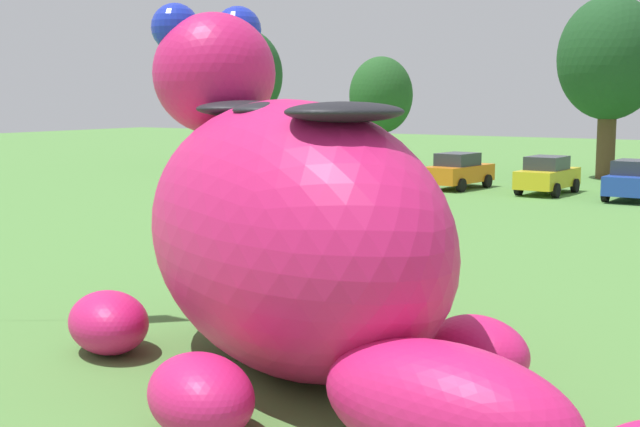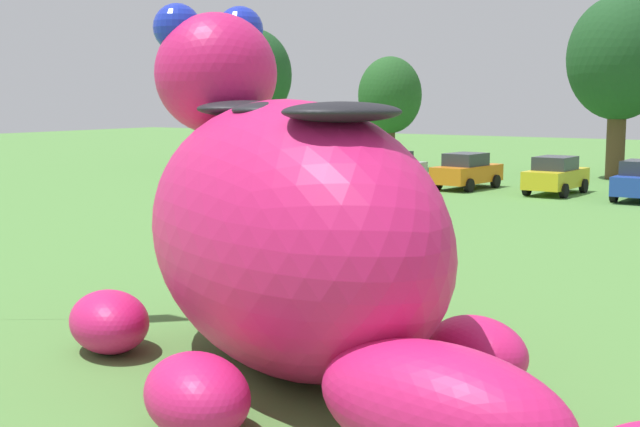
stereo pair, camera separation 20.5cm
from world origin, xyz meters
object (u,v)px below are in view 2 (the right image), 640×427
car_yellow (556,175)px  spectator_mid_field (385,238)px  car_orange (467,171)px  car_silver (391,169)px  giant_inflatable_creature (288,231)px

car_yellow → spectator_mid_field: 19.64m
car_orange → car_yellow: size_ratio=1.02×
car_orange → spectator_mid_field: size_ratio=2.50×
car_silver → giant_inflatable_creature: bearing=-65.1°
car_orange → giant_inflatable_creature: bearing=-72.4°
giant_inflatable_creature → car_orange: 28.68m
giant_inflatable_creature → car_silver: size_ratio=2.84×
spectator_mid_field → car_yellow: bearing=95.6°
car_silver → car_orange: (3.63, 0.84, 0.00)m
car_silver → spectator_mid_field: size_ratio=2.47×
car_orange → car_yellow: 4.31m
giant_inflatable_creature → spectator_mid_field: bearing=107.5°
giant_inflatable_creature → car_orange: size_ratio=2.81×
giant_inflatable_creature → spectator_mid_field: size_ratio=7.01×
giant_inflatable_creature → spectator_mid_field: (-2.46, 7.78, -1.40)m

